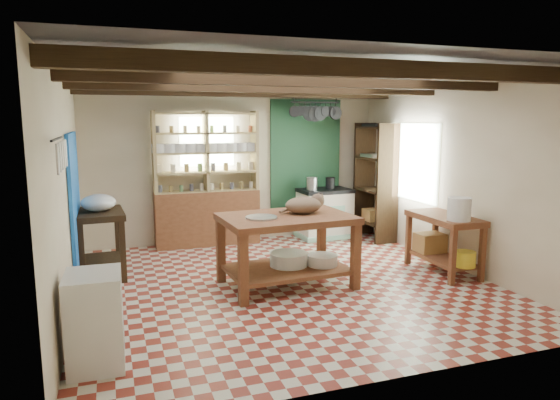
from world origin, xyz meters
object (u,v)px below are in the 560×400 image
object	(u,v)px
white_cabinet	(95,320)
stove	(325,213)
prep_table	(101,244)
right_counter	(443,244)
work_table	(287,251)
cat	(303,205)

from	to	relation	value
white_cabinet	stove	bearing A→B (deg)	45.94
prep_table	right_counter	size ratio (longest dim) A/B	0.80
white_cabinet	right_counter	size ratio (longest dim) A/B	0.73
prep_table	white_cabinet	world-z (taller)	prep_table
work_table	prep_table	xyz separation A→B (m)	(-2.19, 1.14, -0.01)
cat	right_counter	bearing A→B (deg)	-20.62
white_cabinet	cat	size ratio (longest dim) A/B	1.73
stove	cat	xyz separation A→B (m)	(-1.25, -2.15, 0.57)
prep_table	white_cabinet	xyz separation A→B (m)	(-0.02, -2.56, -0.04)
right_counter	work_table	bearing A→B (deg)	176.18
prep_table	right_counter	distance (m)	4.57
right_counter	stove	bearing A→B (deg)	106.85
stove	prep_table	xyz separation A→B (m)	(-3.69, -1.07, 0.01)
work_table	white_cabinet	size ratio (longest dim) A/B	1.96
prep_table	cat	size ratio (longest dim) A/B	1.89
stove	prep_table	size ratio (longest dim) A/B	1.00
stove	cat	distance (m)	2.55
work_table	stove	world-z (taller)	work_table
stove	right_counter	xyz separation A→B (m)	(0.69, -2.39, -0.04)
stove	right_counter	distance (m)	2.49
right_counter	prep_table	bearing A→B (deg)	164.02
white_cabinet	right_counter	xyz separation A→B (m)	(4.40, 1.25, -0.01)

